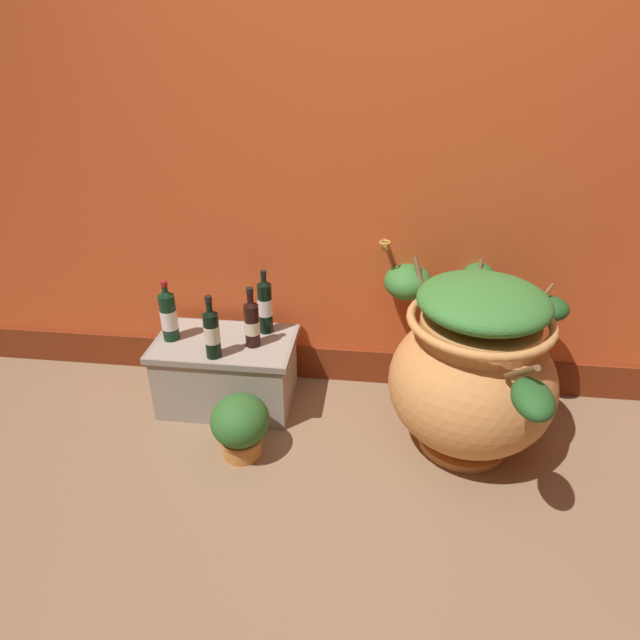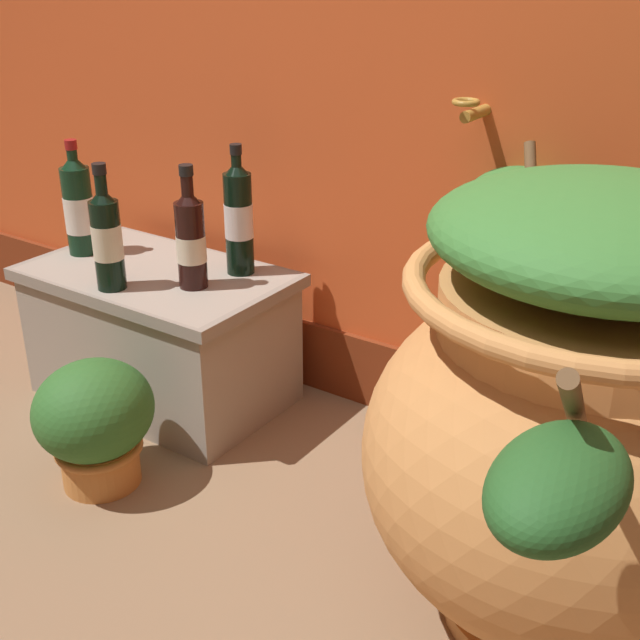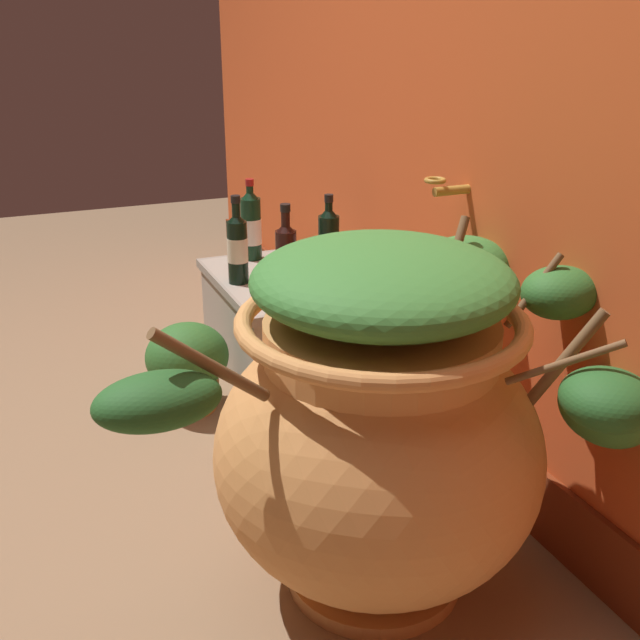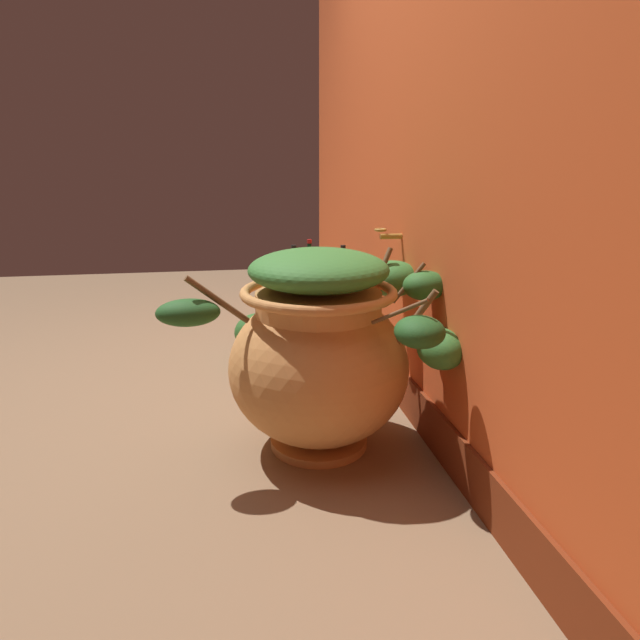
{
  "view_description": "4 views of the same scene",
  "coord_description": "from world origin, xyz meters",
  "px_view_note": "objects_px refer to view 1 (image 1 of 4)",
  "views": [
    {
      "loc": [
        0.02,
        -1.35,
        1.69
      ],
      "look_at": [
        -0.24,
        0.83,
        0.5
      ],
      "focal_mm": 31.11,
      "sensor_mm": 36.0,
      "label": 1
    },
    {
      "loc": [
        0.72,
        -0.52,
        1.1
      ],
      "look_at": [
        -0.19,
        0.82,
        0.36
      ],
      "focal_mm": 46.21,
      "sensor_mm": 36.0,
      "label": 2
    },
    {
      "loc": [
        1.69,
        -0.01,
        1.2
      ],
      "look_at": [
        -0.23,
        0.8,
        0.37
      ],
      "focal_mm": 43.14,
      "sensor_mm": 36.0,
      "label": 3
    },
    {
      "loc": [
        2.32,
        0.33,
        1.08
      ],
      "look_at": [
        -0.22,
        0.77,
        0.33
      ],
      "focal_mm": 29.54,
      "sensor_mm": 36.0,
      "label": 4
    }
  ],
  "objects_px": {
    "terracotta_urn": "(473,366)",
    "potted_shrub": "(240,425)",
    "wine_bottle_middle": "(265,304)",
    "wine_bottle_left": "(168,314)",
    "wine_bottle_right": "(212,331)",
    "wine_bottle_back": "(252,322)"
  },
  "relations": [
    {
      "from": "terracotta_urn",
      "to": "potted_shrub",
      "type": "xyz_separation_m",
      "value": [
        -0.97,
        -0.2,
        -0.25
      ]
    },
    {
      "from": "wine_bottle_middle",
      "to": "terracotta_urn",
      "type": "bearing_deg",
      "value": -16.59
    },
    {
      "from": "terracotta_urn",
      "to": "potted_shrub",
      "type": "distance_m",
      "value": 1.02
    },
    {
      "from": "terracotta_urn",
      "to": "wine_bottle_middle",
      "type": "relative_size",
      "value": 3.36
    },
    {
      "from": "terracotta_urn",
      "to": "wine_bottle_left",
      "type": "height_order",
      "value": "terracotta_urn"
    },
    {
      "from": "terracotta_urn",
      "to": "wine_bottle_left",
      "type": "relative_size",
      "value": 3.6
    },
    {
      "from": "wine_bottle_left",
      "to": "wine_bottle_right",
      "type": "bearing_deg",
      "value": -27.53
    },
    {
      "from": "wine_bottle_right",
      "to": "wine_bottle_left",
      "type": "bearing_deg",
      "value": 152.47
    },
    {
      "from": "wine_bottle_middle",
      "to": "wine_bottle_right",
      "type": "bearing_deg",
      "value": -126.7
    },
    {
      "from": "wine_bottle_middle",
      "to": "wine_bottle_back",
      "type": "distance_m",
      "value": 0.14
    },
    {
      "from": "wine_bottle_left",
      "to": "wine_bottle_back",
      "type": "xyz_separation_m",
      "value": [
        0.4,
        -0.01,
        -0.01
      ]
    },
    {
      "from": "wine_bottle_back",
      "to": "wine_bottle_right",
      "type": "bearing_deg",
      "value": -142.75
    },
    {
      "from": "wine_bottle_left",
      "to": "wine_bottle_middle",
      "type": "relative_size",
      "value": 0.93
    },
    {
      "from": "terracotta_urn",
      "to": "wine_bottle_left",
      "type": "xyz_separation_m",
      "value": [
        -1.38,
        0.16,
        0.08
      ]
    },
    {
      "from": "terracotta_urn",
      "to": "wine_bottle_back",
      "type": "distance_m",
      "value": 0.99
    },
    {
      "from": "terracotta_urn",
      "to": "wine_bottle_back",
      "type": "xyz_separation_m",
      "value": [
        -0.98,
        0.15,
        0.07
      ]
    },
    {
      "from": "wine_bottle_left",
      "to": "potted_shrub",
      "type": "bearing_deg",
      "value": -41.13
    },
    {
      "from": "potted_shrub",
      "to": "wine_bottle_middle",
      "type": "bearing_deg",
      "value": 87.35
    },
    {
      "from": "wine_bottle_middle",
      "to": "wine_bottle_back",
      "type": "height_order",
      "value": "wine_bottle_middle"
    },
    {
      "from": "terracotta_urn",
      "to": "wine_bottle_back",
      "type": "relative_size",
      "value": 3.65
    },
    {
      "from": "wine_bottle_left",
      "to": "wine_bottle_right",
      "type": "relative_size",
      "value": 1.0
    },
    {
      "from": "wine_bottle_right",
      "to": "wine_bottle_back",
      "type": "relative_size",
      "value": 1.02
    }
  ]
}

